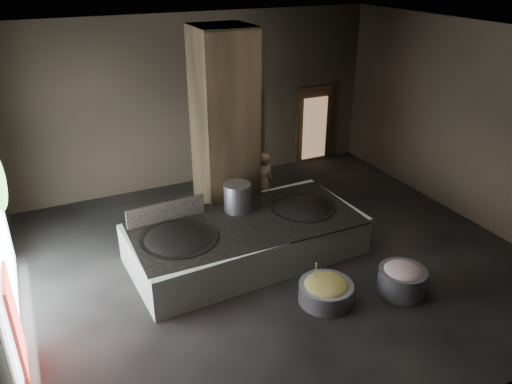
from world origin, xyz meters
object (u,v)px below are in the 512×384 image
meat_basin (402,281)px  cook (263,182)px  wok_left (179,242)px  wok_right (302,211)px  hearth_platform (246,239)px  veg_basin (326,293)px  stock_pot (237,197)px

meat_basin → cook: bearing=102.4°
meat_basin → wok_left: bearing=147.0°
wok_left → wok_right: 2.80m
wok_left → wok_right: bearing=2.0°
hearth_platform → veg_basin: size_ratio=4.74×
veg_basin → meat_basin: bearing=-14.6°
wok_right → cook: (-0.13, 1.67, 0.02)m
veg_basin → wok_left: bearing=137.7°
wok_right → meat_basin: wok_right is taller
wok_right → cook: size_ratio=0.91×
wok_right → meat_basin: 2.59m
cook → meat_basin: cook is taller
hearth_platform → cook: cook is taller
stock_pot → cook: cook is taller
wok_right → meat_basin: bearing=-72.3°
wok_right → veg_basin: 2.23m
wok_right → wok_left: bearing=-178.0°
wok_left → stock_pot: size_ratio=2.42×
stock_pot → wok_left: bearing=-158.2°
stock_pot → cook: (1.17, 1.17, -0.36)m
hearth_platform → veg_basin: 2.13m
wok_left → cook: (2.67, 1.77, 0.02)m
stock_pot → wok_right: bearing=-21.0°
wok_left → meat_basin: wok_left is taller
hearth_platform → meat_basin: size_ratio=5.31×
stock_pot → veg_basin: (0.64, -2.55, -0.95)m
wok_left → stock_pot: (1.50, 0.60, 0.38)m
cook → wok_right: bearing=89.0°
hearth_platform → stock_pot: 0.91m
hearth_platform → veg_basin: (0.69, -2.00, -0.23)m
wok_left → meat_basin: size_ratio=1.67×
hearth_platform → cook: size_ratio=3.09×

